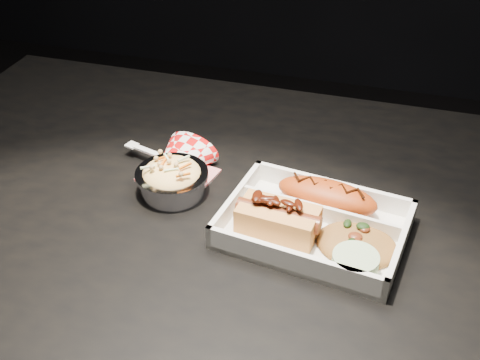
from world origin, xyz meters
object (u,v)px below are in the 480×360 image
Objects in this scene: hotdog at (278,218)px; foil_coleslaw_cup at (172,178)px; food_tray at (314,228)px; fried_pastry at (327,196)px; dining_table at (227,249)px; napkin_fork at (174,163)px.

hotdog reaches higher than foil_coleslaw_cup.
food_tray is 2.23× the size of hotdog.
hotdog is (-0.05, -0.02, 0.02)m from food_tray.
hotdog is 0.19m from foil_coleslaw_cup.
fried_pastry is 0.24m from foil_coleslaw_cup.
fried_pastry reaches higher than dining_table.
hotdog reaches higher than dining_table.
napkin_fork is (-0.02, 0.05, -0.01)m from foil_coleslaw_cup.
foil_coleslaw_cup is at bearing 169.19° from hotdog.
napkin_fork reaches higher than food_tray.
hotdog reaches higher than food_tray.
hotdog is (-0.06, -0.08, 0.00)m from fried_pastry.
hotdog is at bearing -126.53° from fried_pastry.
hotdog is 0.72× the size of napkin_fork.
foil_coleslaw_cup reaches higher than fried_pastry.
dining_table is 4.41× the size of food_tray.
foil_coleslaw_cup reaches higher than food_tray.
food_tray is at bearing -11.79° from dining_table.
food_tray is 0.06m from hotdog.
foil_coleslaw_cup is (-0.23, 0.03, 0.02)m from food_tray.
fried_pastry is at bearing 9.77° from dining_table.
dining_table is at bearing 175.98° from food_tray.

